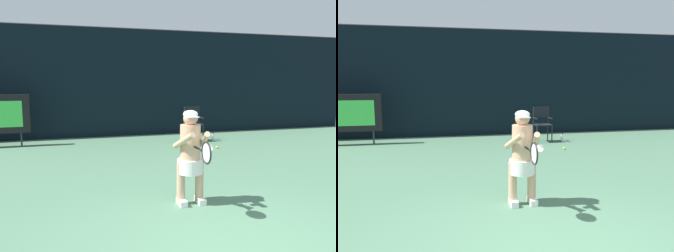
# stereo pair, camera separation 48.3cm
# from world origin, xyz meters

# --- Properties ---
(backdrop_screen) EXTENTS (18.00, 0.12, 3.66)m
(backdrop_screen) POSITION_xyz_m (0.00, 8.50, 1.81)
(backdrop_screen) COLOR black
(backdrop_screen) RESTS_ON ground
(scoreboard) EXTENTS (2.20, 0.21, 1.50)m
(scoreboard) POSITION_xyz_m (-3.95, 7.46, 0.95)
(scoreboard) COLOR black
(scoreboard) RESTS_ON ground
(umpire_chair) EXTENTS (0.52, 0.44, 1.08)m
(umpire_chair) POSITION_xyz_m (1.96, 6.83, 0.62)
(umpire_chair) COLOR black
(umpire_chair) RESTS_ON ground
(water_bottle) EXTENTS (0.07, 0.07, 0.27)m
(water_bottle) POSITION_xyz_m (2.55, 6.62, 0.12)
(water_bottle) COLOR silver
(water_bottle) RESTS_ON ground
(tennis_player) EXTENTS (0.54, 0.61, 1.44)m
(tennis_player) POSITION_xyz_m (0.00, 1.76, 0.78)
(tennis_player) COLOR white
(tennis_player) RESTS_ON ground
(tennis_racket) EXTENTS (0.03, 0.60, 0.31)m
(tennis_racket) POSITION_xyz_m (-0.00, 1.17, 0.92)
(tennis_racket) COLOR black
(tennis_ball_loose) EXTENTS (0.07, 0.07, 0.07)m
(tennis_ball_loose) POSITION_xyz_m (2.19, 5.51, 0.03)
(tennis_ball_loose) COLOR #CCDB3D
(tennis_ball_loose) RESTS_ON ground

